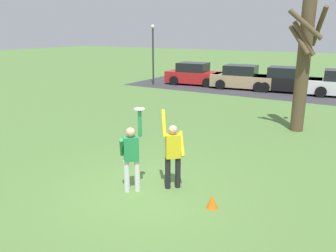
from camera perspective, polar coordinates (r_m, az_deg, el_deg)
The scene contains 11 objects.
ground_plane at distance 8.66m, azimuth -4.25°, elevation -10.77°, with size 120.00×120.00×0.00m, color #567F3D.
person_catcher at distance 8.26m, azimuth -6.20°, elevation -4.73°, with size 0.56×0.55×2.08m.
person_defender at distance 8.39m, azimuth 0.84°, elevation -4.30°, with size 0.65×0.65×2.05m.
frisbee_disc at distance 7.96m, azimuth -4.82°, elevation 2.87°, with size 0.25×0.25×0.02m, color white.
parked_car_red at distance 25.24m, azimuth 4.45°, elevation 8.63°, with size 4.25×2.34×1.59m.
parked_car_tan at distance 23.88m, azimuth 12.34°, elevation 7.91°, with size 4.25×2.34×1.59m.
parked_car_black at distance 23.41m, azimuth 19.38°, elevation 7.23°, with size 4.25×2.34×1.59m.
parking_strip at distance 23.92m, azimuth 15.74°, elevation 5.94°, with size 18.89×6.40×0.01m, color #38383D.
bare_tree_tall at distance 14.02m, azimuth 21.84°, elevation 9.67°, with size 1.35×1.40×4.93m.
lamppost_by_lot at distance 24.89m, azimuth -2.55°, elevation 12.86°, with size 0.28×0.28×4.26m.
field_cone_orange at distance 7.86m, azimuth 7.45°, elevation -12.47°, with size 0.26×0.26×0.32m, color orange.
Camera 1 is at (4.47, -6.32, 3.87)m, focal length 36.18 mm.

